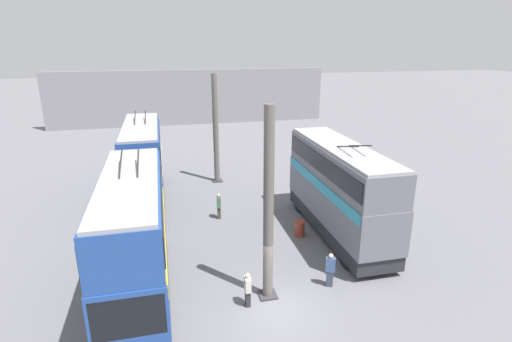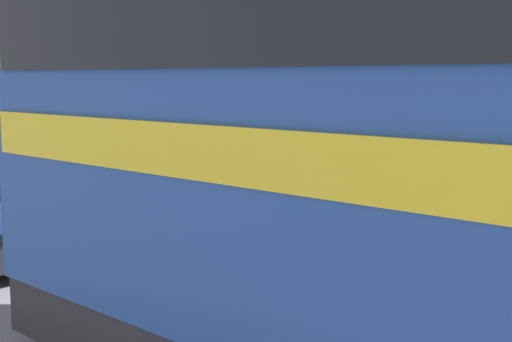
{
  "view_description": "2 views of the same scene",
  "coord_description": "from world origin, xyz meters",
  "px_view_note": "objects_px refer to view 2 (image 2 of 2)",
  "views": [
    {
      "loc": [
        -13.33,
        3.96,
        10.61
      ],
      "look_at": [
        9.06,
        -1.4,
        3.08
      ],
      "focal_mm": 28.0,
      "sensor_mm": 36.0,
      "label": 1
    },
    {
      "loc": [
        -2.29,
        11.28,
        3.79
      ],
      "look_at": [
        8.18,
        0.19,
        1.78
      ],
      "focal_mm": 50.0,
      "sensor_mm": 36.0,
      "label": 2
    }
  ],
  "objects_px": {
    "bus_right_mid": "(325,145)",
    "oil_drum": "(421,222)",
    "person_aisle_midway": "(193,209)",
    "bus_left_far": "(480,110)"
  },
  "relations": [
    {
      "from": "bus_right_mid",
      "to": "oil_drum",
      "type": "relative_size",
      "value": 10.64
    },
    {
      "from": "bus_right_mid",
      "to": "bus_left_far",
      "type": "bearing_deg",
      "value": -71.73
    },
    {
      "from": "bus_left_far",
      "to": "oil_drum",
      "type": "height_order",
      "value": "bus_left_far"
    },
    {
      "from": "bus_right_mid",
      "to": "person_aisle_midway",
      "type": "distance_m",
      "value": 8.81
    },
    {
      "from": "bus_right_mid",
      "to": "oil_drum",
      "type": "distance_m",
      "value": 9.84
    },
    {
      "from": "bus_left_far",
      "to": "bus_right_mid",
      "type": "height_order",
      "value": "bus_right_mid"
    },
    {
      "from": "person_aisle_midway",
      "to": "oil_drum",
      "type": "distance_m",
      "value": 5.34
    },
    {
      "from": "oil_drum",
      "to": "bus_right_mid",
      "type": "bearing_deg",
      "value": 113.96
    },
    {
      "from": "oil_drum",
      "to": "bus_left_far",
      "type": "bearing_deg",
      "value": -97.24
    },
    {
      "from": "person_aisle_midway",
      "to": "bus_right_mid",
      "type": "bearing_deg",
      "value": -109.71
    }
  ]
}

